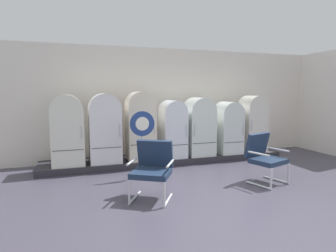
{
  "coord_description": "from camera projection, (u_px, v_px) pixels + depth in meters",
  "views": [
    {
      "loc": [
        -2.21,
        -3.71,
        1.77
      ],
      "look_at": [
        -0.07,
        2.75,
        0.95
      ],
      "focal_mm": 30.46,
      "sensor_mm": 36.0,
      "label": 1
    }
  ],
  "objects": [
    {
      "name": "refrigerator_1",
      "position": [
        105.0,
        126.0,
        6.52
      ],
      "size": [
        0.7,
        0.64,
        1.59
      ],
      "color": "white",
      "rests_on": "display_plinth"
    },
    {
      "name": "refrigerator_2",
      "position": [
        140.0,
        124.0,
        6.79
      ],
      "size": [
        0.65,
        0.66,
        1.63
      ],
      "color": "beige",
      "rests_on": "display_plinth"
    },
    {
      "name": "back_wall",
      "position": [
        160.0,
        103.0,
        7.67
      ],
      "size": [
        11.76,
        0.12,
        2.9
      ],
      "color": "silver",
      "rests_on": "ground"
    },
    {
      "name": "refrigerator_6",
      "position": [
        253.0,
        122.0,
        7.75
      ],
      "size": [
        0.61,
        0.63,
        1.52
      ],
      "color": "silver",
      "rests_on": "display_plinth"
    },
    {
      "name": "refrigerator_5",
      "position": [
        228.0,
        126.0,
        7.55
      ],
      "size": [
        0.61,
        0.67,
        1.36
      ],
      "color": "silver",
      "rests_on": "display_plinth"
    },
    {
      "name": "ground",
      "position": [
        228.0,
        209.0,
        4.4
      ],
      "size": [
        12.0,
        10.0,
        0.05
      ],
      "primitive_type": "cube",
      "color": "#403C4B"
    },
    {
      "name": "armchair_left",
      "position": [
        152.0,
        167.0,
        4.71
      ],
      "size": [
        0.85,
        0.85,
        0.96
      ],
      "color": "silver",
      "rests_on": "ground"
    },
    {
      "name": "side_wall_right",
      "position": [
        331.0,
        103.0,
        8.0
      ],
      "size": [
        0.16,
        2.2,
        2.9
      ],
      "color": "silver",
      "rests_on": "ground"
    },
    {
      "name": "display_plinth",
      "position": [
        167.0,
        159.0,
        7.24
      ],
      "size": [
        6.11,
        0.95,
        0.15
      ],
      "primitive_type": "cube",
      "color": "#2D2B32",
      "rests_on": "ground"
    },
    {
      "name": "refrigerator_4",
      "position": [
        199.0,
        125.0,
        7.31
      ],
      "size": [
        0.67,
        0.72,
        1.48
      ],
      "color": "silver",
      "rests_on": "display_plinth"
    },
    {
      "name": "refrigerator_0",
      "position": [
        67.0,
        128.0,
        6.26
      ],
      "size": [
        0.69,
        0.61,
        1.56
      ],
      "color": "silver",
      "rests_on": "display_plinth"
    },
    {
      "name": "armchair_right",
      "position": [
        264.0,
        155.0,
        5.54
      ],
      "size": [
        0.79,
        0.79,
        0.96
      ],
      "color": "silver",
      "rests_on": "ground"
    },
    {
      "name": "refrigerator_3",
      "position": [
        173.0,
        127.0,
        7.08
      ],
      "size": [
        0.58,
        0.71,
        1.41
      ],
      "color": "white",
      "rests_on": "display_plinth"
    },
    {
      "name": "sign_stand",
      "position": [
        142.0,
        144.0,
        5.8
      ],
      "size": [
        0.51,
        0.32,
        1.38
      ],
      "color": "#2D2D30",
      "rests_on": "ground"
    }
  ]
}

